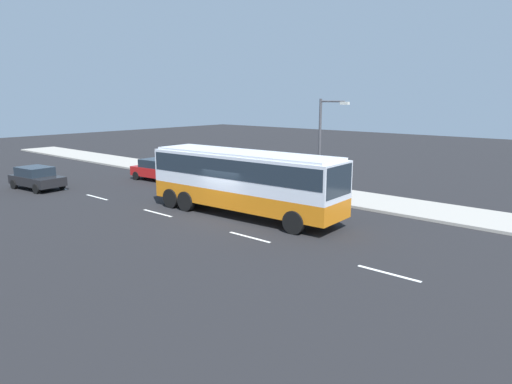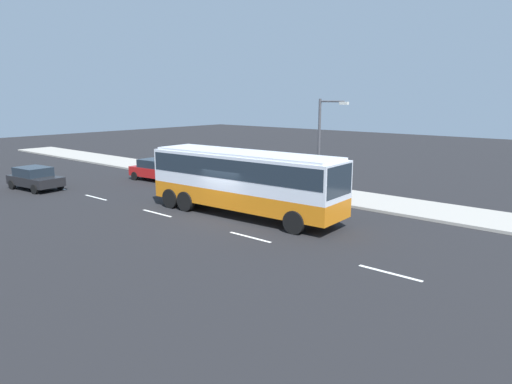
{
  "view_description": "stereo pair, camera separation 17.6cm",
  "coord_description": "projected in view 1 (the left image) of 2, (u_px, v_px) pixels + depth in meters",
  "views": [
    {
      "loc": [
        16.43,
        -16.58,
        6.17
      ],
      "look_at": [
        1.38,
        0.82,
        1.43
      ],
      "focal_mm": 32.3,
      "sensor_mm": 36.0,
      "label": 1
    },
    {
      "loc": [
        16.3,
        -16.69,
        6.17
      ],
      "look_at": [
        1.38,
        0.82,
        1.43
      ],
      "focal_mm": 32.3,
      "sensor_mm": 36.0,
      "label": 2
    }
  ],
  "objects": [
    {
      "name": "ground_plane",
      "position": [
        226.0,
        218.0,
        24.05
      ],
      "size": [
        120.0,
        120.0,
        0.0
      ],
      "primitive_type": "plane",
      "color": "black"
    },
    {
      "name": "sidewalk_curb",
      "position": [
        314.0,
        192.0,
        30.1
      ],
      "size": [
        80.0,
        4.0,
        0.15
      ],
      "primitive_type": "cube",
      "color": "#A8A399",
      "rests_on": "ground_plane"
    },
    {
      "name": "lane_centreline",
      "position": [
        237.0,
        234.0,
        21.19
      ],
      "size": [
        33.45,
        0.16,
        0.01
      ],
      "color": "white",
      "rests_on": "ground_plane"
    },
    {
      "name": "coach_bus",
      "position": [
        244.0,
        176.0,
        24.09
      ],
      "size": [
        11.23,
        3.22,
        3.4
      ],
      "rotation": [
        0.0,
        0.0,
        0.05
      ],
      "color": "orange",
      "rests_on": "ground_plane"
    },
    {
      "name": "car_black_sedan",
      "position": [
        37.0,
        177.0,
        31.39
      ],
      "size": [
        4.26,
        2.35,
        1.52
      ],
      "rotation": [
        0.0,
        0.0,
        0.1
      ],
      "color": "black",
      "rests_on": "ground_plane"
    },
    {
      "name": "car_red_compact",
      "position": [
        158.0,
        170.0,
        34.59
      ],
      "size": [
        4.54,
        2.15,
        1.6
      ],
      "rotation": [
        0.0,
        0.0,
        0.08
      ],
      "color": "#B21919",
      "rests_on": "ground_plane"
    },
    {
      "name": "pedestrian_near_curb",
      "position": [
        301.0,
        177.0,
        29.66
      ],
      "size": [
        0.32,
        0.32,
        1.73
      ],
      "rotation": [
        0.0,
        0.0,
        5.27
      ],
      "color": "black",
      "rests_on": "sidewalk_curb"
    },
    {
      "name": "street_lamp",
      "position": [
        323.0,
        141.0,
        27.37
      ],
      "size": [
        1.93,
        0.24,
        5.94
      ],
      "color": "#47474C",
      "rests_on": "sidewalk_curb"
    }
  ]
}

